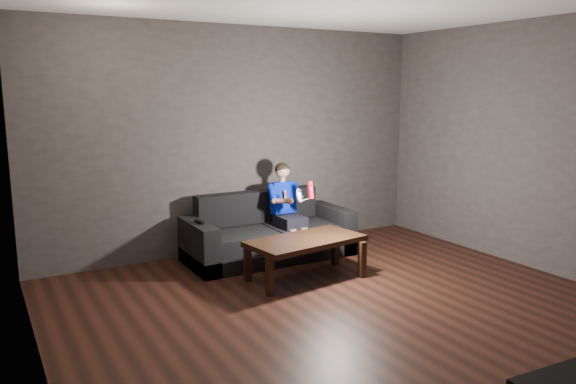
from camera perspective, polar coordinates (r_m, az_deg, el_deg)
floor at (r=5.02m, az=7.41°, el=-12.57°), size 5.00×5.00×0.00m
back_wall at (r=6.81m, az=-5.06°, el=5.28°), size 5.00×0.04×2.70m
left_wall at (r=3.74m, az=-24.41°, el=0.25°), size 0.04×5.00×2.70m
right_wall at (r=6.48m, az=25.75°, el=4.05°), size 0.04×5.00×2.70m
sofa at (r=6.60m, az=-2.01°, el=-4.60°), size 1.94×0.84×0.75m
child at (r=6.57m, az=-0.13°, el=-1.06°), size 0.42×0.51×1.03m
wii_remote_red at (r=6.23m, az=2.29°, el=0.20°), size 0.05×0.08×0.20m
nunchuk_white at (r=6.17m, az=1.09°, el=-0.28°), size 0.06×0.09×0.15m
wii_remote_black at (r=6.12m, az=-8.99°, el=-3.02°), size 0.05×0.17×0.03m
coffee_table at (r=5.82m, az=1.79°, el=-5.28°), size 1.28×0.77×0.44m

